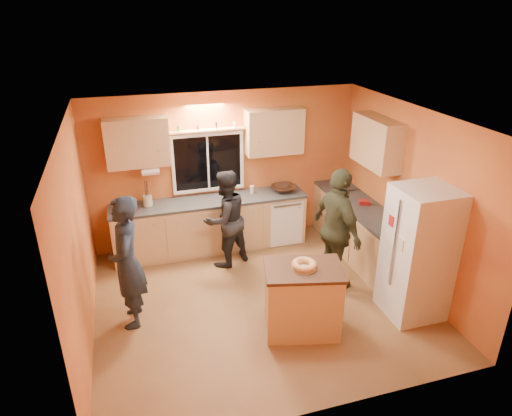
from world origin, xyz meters
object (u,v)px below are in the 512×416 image
object	(u,v)px
person_left	(127,263)
person_center	(225,219)
refrigerator	(418,253)
person_right	(337,230)
island	(302,299)

from	to	relation	value
person_left	person_center	world-z (taller)	person_left
refrigerator	person_right	xyz separation A→B (m)	(-0.73, 0.88, 0.01)
person_left	person_right	xyz separation A→B (m)	(2.89, 0.01, 0.02)
person_center	person_right	size ratio (longest dim) A/B	0.86
person_center	refrigerator	bearing A→B (deg)	113.26
island	person_left	world-z (taller)	person_left
refrigerator	island	size ratio (longest dim) A/B	1.67
person_left	refrigerator	bearing A→B (deg)	80.14
person_right	island	bearing A→B (deg)	127.45
island	person_center	bearing A→B (deg)	119.63
refrigerator	person_center	world-z (taller)	refrigerator
person_left	person_center	bearing A→B (deg)	129.26
refrigerator	person_left	distance (m)	3.72
refrigerator	person_left	size ratio (longest dim) A/B	1.01
refrigerator	person_center	bearing A→B (deg)	137.23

